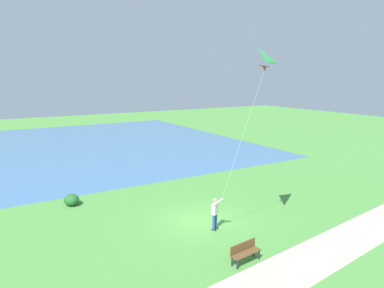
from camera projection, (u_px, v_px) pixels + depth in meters
name	position (u px, v px, depth m)	size (l,w,h in m)	color
ground_plane	(201.00, 221.00, 19.38)	(120.00, 120.00, 0.00)	#4C8E3D
lake_water	(50.00, 149.00, 39.15)	(36.00, 44.00, 0.01)	teal
person_kite_flyer	(215.00, 211.00, 18.12)	(0.62, 0.52, 1.83)	#232328
flying_kite	(258.00, 60.00, 15.61)	(2.31, 1.93, 7.40)	green
park_bench_near_walkway	(245.00, 251.00, 15.00)	(0.61, 1.54, 0.88)	brown
lakeside_shrub	(72.00, 200.00, 21.74)	(1.12, 0.92, 0.71)	#236028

